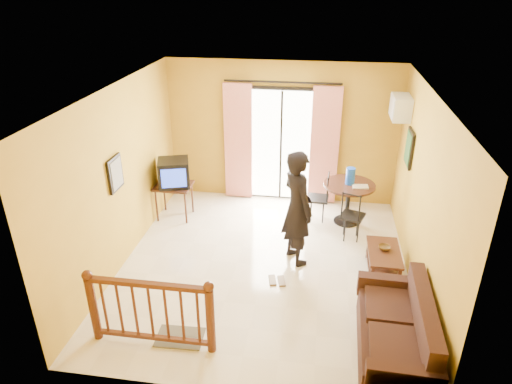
# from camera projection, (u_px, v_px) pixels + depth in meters

# --- Properties ---
(ground) EXTENTS (5.00, 5.00, 0.00)m
(ground) POSITION_uv_depth(u_px,v_px,m) (264.00, 265.00, 7.33)
(ground) COLOR beige
(ground) RESTS_ON ground
(room_shell) EXTENTS (5.00, 5.00, 5.00)m
(room_shell) POSITION_uv_depth(u_px,v_px,m) (265.00, 168.00, 6.59)
(room_shell) COLOR white
(room_shell) RESTS_ON ground
(balcony_door) EXTENTS (2.25, 0.14, 2.46)m
(balcony_door) POSITION_uv_depth(u_px,v_px,m) (281.00, 145.00, 8.98)
(balcony_door) COLOR black
(balcony_door) RESTS_ON ground
(tv_table) EXTENTS (0.67, 0.56, 0.67)m
(tv_table) POSITION_uv_depth(u_px,v_px,m) (174.00, 189.00, 8.54)
(tv_table) COLOR black
(tv_table) RESTS_ON ground
(television) EXTENTS (0.68, 0.64, 0.50)m
(television) POSITION_uv_depth(u_px,v_px,m) (174.00, 173.00, 8.39)
(television) COLOR black
(television) RESTS_ON tv_table
(picture_left) EXTENTS (0.05, 0.42, 0.52)m
(picture_left) POSITION_uv_depth(u_px,v_px,m) (115.00, 174.00, 6.77)
(picture_left) COLOR black
(picture_left) RESTS_ON room_shell
(dining_table) EXTENTS (0.94, 0.94, 0.78)m
(dining_table) POSITION_uv_depth(u_px,v_px,m) (349.00, 192.00, 8.34)
(dining_table) COLOR black
(dining_table) RESTS_ON ground
(water_jug) EXTENTS (0.17, 0.17, 0.31)m
(water_jug) POSITION_uv_depth(u_px,v_px,m) (350.00, 176.00, 8.21)
(water_jug) COLOR blue
(water_jug) RESTS_ON dining_table
(serving_tray) EXTENTS (0.29, 0.20, 0.02)m
(serving_tray) POSITION_uv_depth(u_px,v_px,m) (360.00, 187.00, 8.15)
(serving_tray) COLOR beige
(serving_tray) RESTS_ON dining_table
(dining_chairs) EXTENTS (1.07, 1.06, 0.95)m
(dining_chairs) POSITION_uv_depth(u_px,v_px,m) (333.00, 229.00, 8.38)
(dining_chairs) COLOR black
(dining_chairs) RESTS_ON ground
(air_conditioner) EXTENTS (0.31, 0.60, 0.40)m
(air_conditioner) POSITION_uv_depth(u_px,v_px,m) (400.00, 107.00, 7.85)
(air_conditioner) COLOR white
(air_conditioner) RESTS_ON room_shell
(botanical_print) EXTENTS (0.05, 0.50, 0.60)m
(botanical_print) POSITION_uv_depth(u_px,v_px,m) (409.00, 148.00, 7.47)
(botanical_print) COLOR black
(botanical_print) RESTS_ON room_shell
(coffee_table) EXTENTS (0.49, 0.88, 0.39)m
(coffee_table) POSITION_uv_depth(u_px,v_px,m) (383.00, 258.00, 7.05)
(coffee_table) COLOR black
(coffee_table) RESTS_ON ground
(bowl) EXTENTS (0.19, 0.19, 0.06)m
(bowl) POSITION_uv_depth(u_px,v_px,m) (384.00, 248.00, 7.03)
(bowl) COLOR #543C1D
(bowl) RESTS_ON coffee_table
(sofa) EXTENTS (0.85, 1.76, 0.83)m
(sofa) POSITION_uv_depth(u_px,v_px,m) (398.00, 334.00, 5.50)
(sofa) COLOR black
(sofa) RESTS_ON ground
(standing_person) EXTENTS (0.76, 0.82, 1.89)m
(standing_person) POSITION_uv_depth(u_px,v_px,m) (297.00, 208.00, 7.09)
(standing_person) COLOR black
(standing_person) RESTS_ON ground
(stair_balustrade) EXTENTS (1.63, 0.13, 1.04)m
(stair_balustrade) POSITION_uv_depth(u_px,v_px,m) (150.00, 308.00, 5.55)
(stair_balustrade) COLOR #471E0F
(stair_balustrade) RESTS_ON ground
(doormat) EXTENTS (0.62, 0.42, 0.02)m
(doormat) POSITION_uv_depth(u_px,v_px,m) (180.00, 337.00, 5.87)
(doormat) COLOR #524E42
(doormat) RESTS_ON ground
(sandals) EXTENTS (0.29, 0.27, 0.03)m
(sandals) POSITION_uv_depth(u_px,v_px,m) (277.00, 281.00, 6.94)
(sandals) COLOR #543C1D
(sandals) RESTS_ON ground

